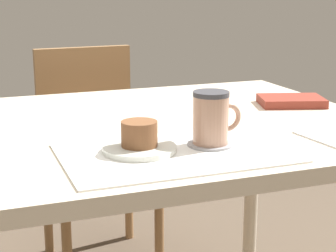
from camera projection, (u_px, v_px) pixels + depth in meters
name	position (u px, v px, depth m)	size (l,w,h in m)	color
dining_table	(155.00, 151.00, 1.45)	(1.14, 0.91, 0.75)	beige
wooden_chair	(94.00, 146.00, 2.21)	(0.44, 0.44, 0.85)	#997047
placemat	(175.00, 153.00, 1.16)	(0.47, 0.30, 0.00)	white
pastry_plate	(140.00, 149.00, 1.16)	(0.15, 0.15, 0.01)	silver
pastry	(139.00, 134.00, 1.15)	(0.08, 0.08, 0.05)	brown
coffee_coaster	(210.00, 144.00, 1.21)	(0.10, 0.10, 0.01)	#99999E
coffee_mug	(212.00, 117.00, 1.19)	(0.11, 0.08, 0.11)	tan
small_book	(291.00, 101.00, 1.62)	(0.18, 0.12, 0.02)	maroon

